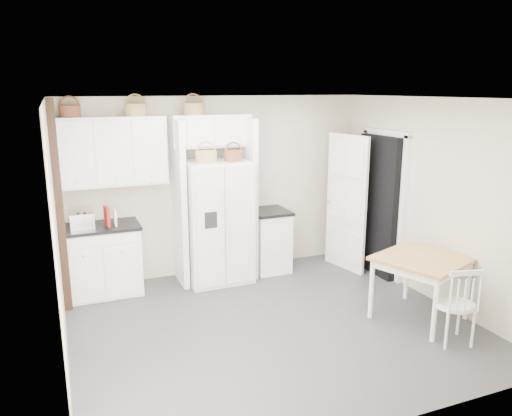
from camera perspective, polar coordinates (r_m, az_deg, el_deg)
name	(u,v)px	position (r m, az deg, el deg)	size (l,w,h in m)	color
floor	(272,324)	(6.03, 1.84, -13.15)	(4.50, 4.50, 0.00)	#3F3F41
ceiling	(274,98)	(5.38, 2.05, 12.41)	(4.50, 4.50, 0.00)	white
wall_back	(218,186)	(7.39, -4.36, 2.54)	(4.50, 4.50, 0.00)	beige
wall_left	(57,240)	(5.11, -21.82, -3.41)	(4.00, 4.00, 0.00)	beige
wall_right	(433,201)	(6.77, 19.62, 0.77)	(4.00, 4.00, 0.00)	beige
refrigerator	(217,222)	(7.07, -4.47, -1.56)	(0.90, 0.72, 1.73)	white
base_cab_left	(102,261)	(7.00, -17.23, -5.82)	(0.99, 0.62, 0.91)	white
base_cab_right	(269,241)	(7.56, 1.49, -3.83)	(0.51, 0.61, 0.89)	white
dining_table	(420,288)	(6.32, 18.21, -8.68)	(0.93, 0.93, 0.77)	#A1612C
windsor_chair	(455,305)	(5.87, 21.76, -10.24)	(0.43, 0.39, 0.87)	white
counter_left	(99,227)	(6.86, -17.51, -2.06)	(1.03, 0.66, 0.04)	black
counter_right	(269,211)	(7.44, 1.51, -0.39)	(0.55, 0.65, 0.04)	black
toaster	(82,221)	(6.72, -19.28, -1.44)	(0.29, 0.17, 0.20)	silver
cookbook_red	(107,216)	(6.76, -16.67, -0.93)	(0.04, 0.17, 0.26)	maroon
cookbook_cream	(115,217)	(6.77, -15.80, -1.04)	(0.03, 0.14, 0.21)	white
basket_upper_a	(70,111)	(6.76, -20.49, 10.31)	(0.26, 0.26, 0.15)	brown
basket_upper_c	(136,110)	(6.83, -13.60, 10.86)	(0.28, 0.28, 0.16)	#A28036
basket_bridge_a	(193,109)	(6.99, -7.19, 11.18)	(0.28, 0.28, 0.16)	#A28036
basket_fridge_a	(206,157)	(6.75, -5.71, 5.86)	(0.29, 0.29, 0.15)	#A28036
basket_fridge_b	(233,156)	(6.86, -2.60, 5.99)	(0.26, 0.26, 0.14)	brown
upper_cabinet	(112,151)	(6.83, -16.15, 6.24)	(1.40, 0.34, 0.90)	white
bridge_cabinet	(210,131)	(7.07, -5.23, 8.78)	(1.12, 0.34, 0.45)	white
fridge_panel_left	(179,204)	(6.97, -8.76, 0.48)	(0.08, 0.60, 2.30)	white
fridge_panel_right	(248,198)	(7.26, -0.91, 1.17)	(0.08, 0.60, 2.30)	white
trim_post	(60,209)	(6.42, -21.53, -0.06)	(0.09, 0.09, 2.60)	black
doorway_void	(380,206)	(7.53, 13.95, 0.25)	(0.18, 0.85, 2.05)	black
door_slab	(346,203)	(7.61, 10.28, 0.56)	(0.80, 0.04, 2.05)	white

